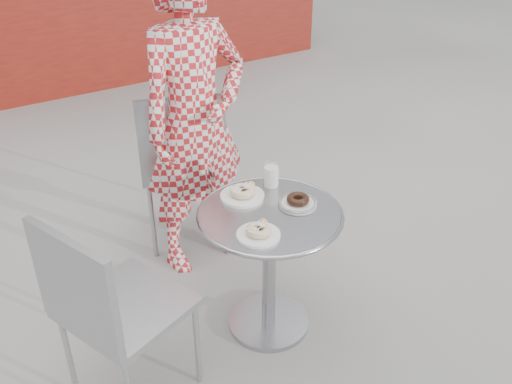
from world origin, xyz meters
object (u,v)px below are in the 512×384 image
chair_left (130,342)px  plate_near (259,232)px  milk_cup (271,175)px  plate_checker (298,202)px  plate_far (243,193)px  bistro_table (270,242)px  chair_far (183,192)px  seated_person (195,122)px

chair_left → plate_near: size_ratio=5.04×
chair_left → plate_near: (0.57, -0.09, 0.40)m
milk_cup → plate_checker: bearing=-88.2°
plate_far → plate_near: (-0.10, -0.30, -0.00)m
bistro_table → plate_checker: plate_checker is taller
chair_far → chair_left: 1.19m
bistro_table → chair_left: (-0.71, -0.03, -0.22)m
plate_far → plate_near: bearing=-109.3°
plate_checker → milk_cup: milk_cup is taller
chair_far → milk_cup: chair_far is taller
plate_far → milk_cup: 0.17m
chair_far → chair_left: (-0.71, -0.95, -0.01)m
plate_checker → milk_cup: 0.21m
plate_near → chair_far: bearing=82.4°
chair_left → seated_person: seated_person is taller
milk_cup → chair_left: bearing=-165.1°
plate_checker → chair_left: bearing=-178.8°
milk_cup → plate_near: bearing=-130.8°
seated_person → chair_far: bearing=81.5°
seated_person → plate_near: seated_person is taller
chair_far → plate_near: chair_far is taller
chair_left → chair_far: bearing=-57.3°
seated_person → plate_checker: bearing=-84.9°
bistro_table → plate_near: bearing=-138.5°
plate_far → milk_cup: bearing=5.5°
chair_far → seated_person: 0.59m
bistro_table → chair_far: (0.00, 0.92, -0.20)m
chair_far → plate_checker: (0.14, -0.93, 0.38)m
plate_near → plate_checker: 0.30m
chair_left → milk_cup: 0.98m
plate_far → plate_near: size_ratio=1.12×
plate_checker → plate_near: bearing=-158.6°
plate_far → milk_cup: size_ratio=1.72×
chair_far → chair_left: bearing=72.8°
plate_near → plate_checker: (0.28, 0.11, -0.00)m
plate_checker → milk_cup: bearing=91.8°
chair_far → plate_checker: size_ratio=5.44×
chair_far → milk_cup: size_ratio=8.19×
seated_person → plate_checker: 0.74m
plate_far → plate_near: 0.32m
plate_checker → plate_far: bearing=132.4°
chair_far → plate_far: chair_far is taller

